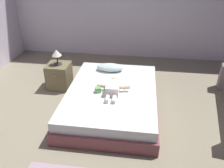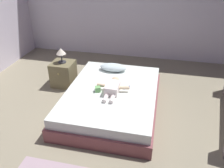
{
  "view_description": "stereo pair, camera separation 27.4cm",
  "coord_description": "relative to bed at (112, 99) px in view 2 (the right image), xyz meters",
  "views": [
    {
      "loc": [
        0.21,
        -2.57,
        2.31
      ],
      "look_at": [
        -0.23,
        0.63,
        0.47
      ],
      "focal_mm": 37.0,
      "sensor_mm": 36.0,
      "label": 1
    },
    {
      "loc": [
        0.48,
        -2.52,
        2.31
      ],
      "look_at": [
        -0.23,
        0.63,
        0.47
      ],
      "focal_mm": 37.0,
      "sensor_mm": 36.0,
      "label": 2
    }
  ],
  "objects": [
    {
      "name": "bed",
      "position": [
        0.0,
        0.0,
        0.0
      ],
      "size": [
        1.49,
        2.04,
        0.37
      ],
      "color": "brown",
      "rests_on": "ground_plane"
    },
    {
      "name": "nightstand",
      "position": [
        -1.11,
        0.58,
        0.06
      ],
      "size": [
        0.42,
        0.45,
        0.48
      ],
      "color": "#726847",
      "rests_on": "ground_plane"
    },
    {
      "name": "baby",
      "position": [
        0.02,
        -0.05,
        0.26
      ],
      "size": [
        0.53,
        0.64,
        0.15
      ],
      "color": "white",
      "rests_on": "bed"
    },
    {
      "name": "pillow",
      "position": [
        -0.13,
        0.68,
        0.25
      ],
      "size": [
        0.5,
        0.27,
        0.13
      ],
      "color": "silver",
      "rests_on": "bed"
    },
    {
      "name": "toothbrush",
      "position": [
        0.23,
        0.1,
        0.19
      ],
      "size": [
        0.08,
        0.16,
        0.02
      ],
      "color": "blue",
      "rests_on": "bed"
    },
    {
      "name": "toy_block",
      "position": [
        -0.21,
        -0.11,
        0.23
      ],
      "size": [
        0.11,
        0.11,
        0.08
      ],
      "color": "#6FB364",
      "rests_on": "bed"
    },
    {
      "name": "lamp",
      "position": [
        -1.11,
        0.58,
        0.51
      ],
      "size": [
        0.18,
        0.18,
        0.29
      ],
      "color": "#333338",
      "rests_on": "nightstand"
    },
    {
      "name": "ground_plane",
      "position": [
        0.23,
        -0.63,
        -0.18
      ],
      "size": [
        8.0,
        8.0,
        0.0
      ],
      "primitive_type": "plane",
      "color": "gray"
    }
  ]
}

